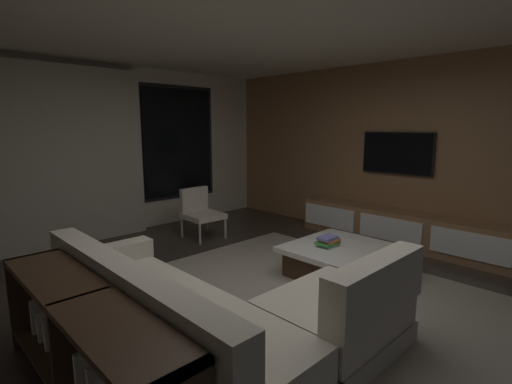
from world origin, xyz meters
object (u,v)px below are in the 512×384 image
(sectional_couch, at_px, (215,319))
(book_stack_on_coffee_table, at_px, (328,241))
(media_console, at_px, (399,229))
(mounted_tv, at_px, (397,153))
(accent_chair_near_window, at_px, (200,210))
(console_table_behind_couch, at_px, (84,345))
(coffee_table, at_px, (343,261))

(sectional_couch, relative_size, book_stack_on_coffee_table, 9.46)
(media_console, height_order, mounted_tv, mounted_tv)
(accent_chair_near_window, height_order, console_table_behind_couch, accent_chair_near_window)
(coffee_table, distance_m, mounted_tv, 2.14)
(console_table_behind_couch, bearing_deg, media_console, 1.41)
(sectional_couch, distance_m, mounted_tv, 3.97)
(coffee_table, xyz_separation_m, mounted_tv, (1.77, 0.27, 1.16))
(sectional_couch, xyz_separation_m, accent_chair_near_window, (1.79, 2.66, 0.14))
(book_stack_on_coffee_table, relative_size, accent_chair_near_window, 0.34)
(sectional_couch, height_order, mounted_tv, mounted_tv)
(book_stack_on_coffee_table, height_order, media_console, media_console)
(sectional_couch, relative_size, console_table_behind_couch, 1.19)
(accent_chair_near_window, relative_size, media_console, 0.25)
(mounted_tv, bearing_deg, accent_chair_near_window, 132.14)
(accent_chair_near_window, distance_m, console_table_behind_couch, 3.70)
(book_stack_on_coffee_table, bearing_deg, sectional_couch, -170.52)
(media_console, bearing_deg, console_table_behind_couch, -178.59)
(sectional_couch, xyz_separation_m, book_stack_on_coffee_table, (1.93, 0.32, 0.13))
(sectional_couch, xyz_separation_m, mounted_tv, (3.80, 0.44, 1.06))
(book_stack_on_coffee_table, distance_m, media_console, 1.70)
(accent_chair_near_window, height_order, media_console, accent_chair_near_window)
(book_stack_on_coffee_table, bearing_deg, coffee_table, -56.62)
(mounted_tv, bearing_deg, console_table_behind_couch, -176.24)
(coffee_table, height_order, book_stack_on_coffee_table, book_stack_on_coffee_table)
(sectional_couch, bearing_deg, mounted_tv, 6.63)
(media_console, distance_m, mounted_tv, 1.13)
(sectional_couch, distance_m, book_stack_on_coffee_table, 1.96)
(console_table_behind_couch, bearing_deg, mounted_tv, 3.76)
(accent_chair_near_window, relative_size, console_table_behind_couch, 0.37)
(book_stack_on_coffee_table, xyz_separation_m, mounted_tv, (1.87, 0.12, 0.93))
(book_stack_on_coffee_table, distance_m, console_table_behind_couch, 2.85)
(mounted_tv, xyz_separation_m, console_table_behind_couch, (-4.71, -0.31, -0.94))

